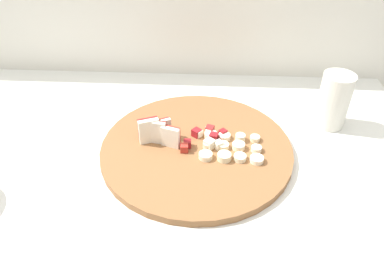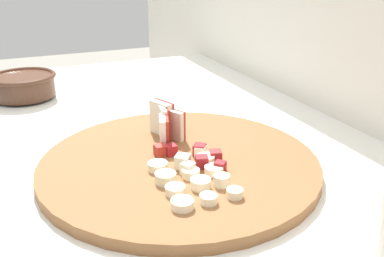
{
  "view_description": "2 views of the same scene",
  "coord_description": "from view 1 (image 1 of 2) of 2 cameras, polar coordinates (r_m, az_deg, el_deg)",
  "views": [
    {
      "loc": [
        0.13,
        -0.62,
        1.42
      ],
      "look_at": [
        0.09,
        0.04,
        0.93
      ],
      "focal_mm": 33.7,
      "sensor_mm": 36.0,
      "label": 1
    },
    {
      "loc": [
        0.68,
        -0.22,
        1.21
      ],
      "look_at": [
        0.09,
        0.03,
        0.95
      ],
      "focal_mm": 41.48,
      "sensor_mm": 36.0,
      "label": 2
    }
  ],
  "objects": [
    {
      "name": "tile_backsplash",
      "position": [
        1.25,
        -3.23,
        2.15
      ],
      "size": [
        2.4,
        0.04,
        1.44
      ],
      "primitive_type": "cube",
      "color": "silver",
      "rests_on": "ground"
    },
    {
      "name": "cutting_board",
      "position": [
        0.82,
        0.7,
        -3.13
      ],
      "size": [
        0.43,
        0.43,
        0.02
      ],
      "primitive_type": "cylinder",
      "color": "brown",
      "rests_on": "tiled_countertop"
    },
    {
      "name": "apple_wedge_fan",
      "position": [
        0.81,
        -5.48,
        -0.5
      ],
      "size": [
        0.1,
        0.05,
        0.06
      ],
      "color": "#B22D23",
      "rests_on": "cutting_board"
    },
    {
      "name": "apple_dice_pile",
      "position": [
        0.82,
        2.03,
        -1.55
      ],
      "size": [
        0.11,
        0.09,
        0.02
      ],
      "color": "maroon",
      "rests_on": "cutting_board"
    },
    {
      "name": "banana_slice_rows",
      "position": [
        0.8,
        6.0,
        -2.96
      ],
      "size": [
        0.14,
        0.11,
        0.02
      ],
      "color": "#F4EAC6",
      "rests_on": "cutting_board"
    },
    {
      "name": "small_jar",
      "position": [
        0.93,
        21.51,
        4.13
      ],
      "size": [
        0.07,
        0.07,
        0.14
      ],
      "primitive_type": "cylinder",
      "color": "beige",
      "rests_on": "tiled_countertop"
    }
  ]
}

